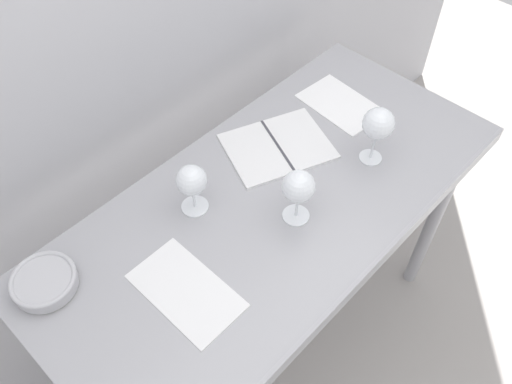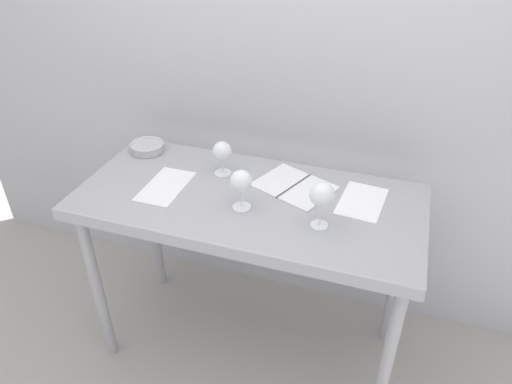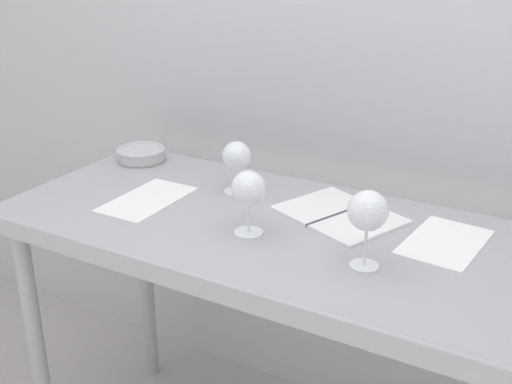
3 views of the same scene
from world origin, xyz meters
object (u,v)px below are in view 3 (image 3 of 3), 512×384
wine_glass_far_left (237,157)px  tasting_bowl (141,154)px  wine_glass_near_right (368,213)px  wine_glass_near_center (248,190)px  tasting_sheet_upper (445,242)px  tasting_sheet_lower (147,199)px  open_notebook (339,215)px

wine_glass_far_left → tasting_bowl: (-0.41, 0.08, -0.08)m
wine_glass_near_right → wine_glass_near_center: wine_glass_near_right is taller
wine_glass_near_center → tasting_bowl: (-0.58, 0.30, -0.09)m
wine_glass_far_left → tasting_sheet_upper: bearing=-2.7°
wine_glass_far_left → tasting_sheet_lower: wine_glass_far_left is taller
wine_glass_near_right → wine_glass_near_center: 0.32m
wine_glass_near_right → tasting_sheet_upper: 0.28m
wine_glass_near_center → open_notebook: wine_glass_near_center is taller
tasting_sheet_upper → wine_glass_far_left: bearing=-177.5°
tasting_bowl → open_notebook: bearing=-6.8°
wine_glass_far_left → tasting_sheet_lower: 0.28m
open_notebook → tasting_sheet_upper: size_ratio=1.44×
wine_glass_near_right → open_notebook: 0.30m
tasting_sheet_upper → tasting_bowl: (-1.02, 0.11, 0.02)m
wine_glass_near_right → tasting_sheet_upper: size_ratio=0.72×
wine_glass_far_left → tasting_sheet_lower: size_ratio=0.54×
wine_glass_far_left → tasting_sheet_lower: (-0.19, -0.18, -0.10)m
wine_glass_near_right → wine_glass_far_left: (-0.48, 0.24, -0.03)m
tasting_bowl → wine_glass_near_center: bearing=-27.1°
wine_glass_far_left → tasting_bowl: size_ratio=0.96×
wine_glass_near_right → wine_glass_near_center: (-0.31, 0.02, -0.02)m
wine_glass_far_left → tasting_sheet_lower: bearing=-137.0°
wine_glass_near_right → wine_glass_near_center: bearing=176.5°
wine_glass_far_left → tasting_bowl: bearing=169.5°
wine_glass_far_left → tasting_sheet_upper: 0.62m
open_notebook → tasting_sheet_lower: 0.54m
wine_glass_far_left → wine_glass_near_center: bearing=-53.2°
open_notebook → tasting_bowl: tasting_bowl is taller
open_notebook → tasting_sheet_lower: open_notebook is taller
wine_glass_near_center → tasting_sheet_upper: bearing=23.3°
wine_glass_near_right → tasting_bowl: size_ratio=1.16×
wine_glass_near_center → wine_glass_near_right: bearing=-3.5°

